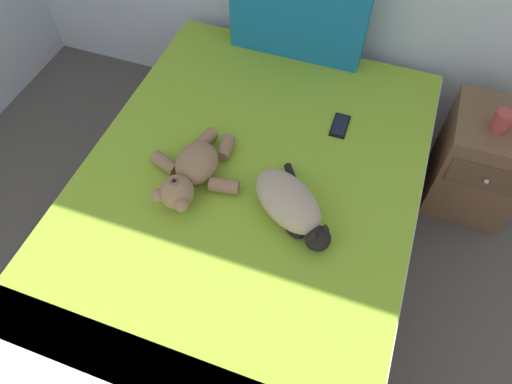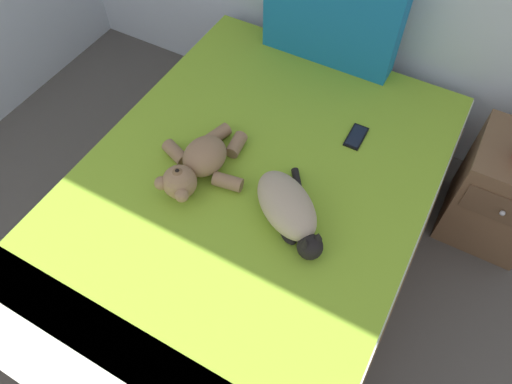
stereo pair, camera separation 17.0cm
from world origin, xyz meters
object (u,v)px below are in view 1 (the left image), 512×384
object	(u,v)px
bed	(244,222)
patterned_cushion	(299,8)
cat	(291,205)
teddy_bear	(191,172)
mug	(503,121)
nightstand	(479,162)
cell_phone	(340,126)

from	to	relation	value
bed	patterned_cushion	distance (m)	1.07
bed	cat	bearing A→B (deg)	-14.09
cat	teddy_bear	world-z (taller)	teddy_bear
teddy_bear	patterned_cushion	bearing A→B (deg)	80.72
bed	mug	xyz separation A→B (m)	(0.98, 0.67, 0.35)
patterned_cushion	nightstand	distance (m)	1.18
teddy_bear	cell_phone	distance (m)	0.73
cell_phone	cat	bearing A→B (deg)	-97.98
cell_phone	nightstand	bearing A→B (deg)	18.08
cat	cell_phone	xyz separation A→B (m)	(0.08, 0.54, -0.07)
nightstand	mug	xyz separation A→B (m)	(-0.02, -0.04, 0.33)
cat	nightstand	bearing A→B (deg)	44.75
patterned_cushion	mug	distance (m)	1.07
patterned_cushion	cell_phone	xyz separation A→B (m)	(0.35, -0.46, -0.25)
cat	teddy_bear	xyz separation A→B (m)	(-0.43, 0.02, -0.01)
patterned_cushion	mug	world-z (taller)	patterned_cushion
patterned_cushion	mug	xyz separation A→B (m)	(1.03, -0.27, -0.16)
teddy_bear	mug	size ratio (longest dim) A/B	3.91
mug	teddy_bear	bearing A→B (deg)	-149.34
bed	cat	world-z (taller)	cat
bed	cell_phone	size ratio (longest dim) A/B	13.93
teddy_bear	mug	world-z (taller)	teddy_bear
cat	patterned_cushion	bearing A→B (deg)	105.42
patterned_cushion	cell_phone	bearing A→B (deg)	-52.46
patterned_cushion	nightstand	world-z (taller)	patterned_cushion
patterned_cushion	teddy_bear	distance (m)	1.01
cat	teddy_bear	bearing A→B (deg)	177.22
teddy_bear	cat	bearing A→B (deg)	-2.78
bed	mug	world-z (taller)	mug
patterned_cushion	nightstand	size ratio (longest dim) A/B	1.20
bed	teddy_bear	world-z (taller)	teddy_bear
cat	mug	world-z (taller)	cat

